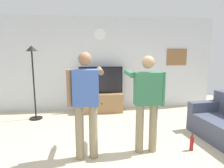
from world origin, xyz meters
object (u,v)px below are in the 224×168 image
beverage_bottle (192,143)px  wall_clock (100,34)px  floor_lamp (33,67)px  person_standing_nearer_couch (147,98)px  tv_stand (101,103)px  television (101,80)px  person_standing_nearer_lamp (86,100)px  framed_picture (177,57)px

beverage_bottle → wall_clock: bearing=117.8°
wall_clock → floor_lamp: bearing=-157.8°
floor_lamp → person_standing_nearer_couch: size_ratio=1.11×
tv_stand → television: size_ratio=0.98×
wall_clock → person_standing_nearer_lamp: (-0.40, -2.78, -1.21)m
framed_picture → floor_lamp: bearing=-170.1°
person_standing_nearer_couch → television: bearing=104.5°
wall_clock → person_standing_nearer_couch: wall_clock is taller
television → person_standing_nearer_couch: 2.52m
framed_picture → beverage_bottle: bearing=-107.6°
television → person_standing_nearer_lamp: bearing=-99.0°
framed_picture → person_standing_nearer_lamp: (-2.73, -2.78, -0.55)m
tv_stand → beverage_bottle: bearing=-59.5°
tv_stand → framed_picture: size_ratio=1.95×
wall_clock → framed_picture: 2.42m
floor_lamp → person_standing_nearer_lamp: (1.32, -2.08, -0.35)m
floor_lamp → television: bearing=14.9°
framed_picture → person_standing_nearer_couch: (-1.70, -2.69, -0.58)m
person_standing_nearer_lamp → person_standing_nearer_couch: size_ratio=1.04×
tv_stand → floor_lamp: size_ratio=0.64×
framed_picture → floor_lamp: floor_lamp is taller
wall_clock → television: bearing=-90.0°
framed_picture → person_standing_nearer_lamp: framed_picture is taller
wall_clock → floor_lamp: wall_clock is taller
person_standing_nearer_couch → framed_picture: bearing=57.7°
tv_stand → person_standing_nearer_couch: 2.57m
tv_stand → beverage_bottle: size_ratio=3.71×
person_standing_nearer_couch → person_standing_nearer_lamp: bearing=-174.5°
television → person_standing_nearer_lamp: 2.57m
tv_stand → wall_clock: size_ratio=3.79×
wall_clock → framed_picture: (2.33, 0.00, -0.66)m
television → wall_clock: (0.00, 0.24, 1.28)m
tv_stand → wall_clock: wall_clock is taller
tv_stand → beverage_bottle: (1.45, -2.47, -0.14)m
framed_picture → person_standing_nearer_couch: framed_picture is taller
wall_clock → beverage_bottle: 3.74m
beverage_bottle → floor_lamp: bearing=147.1°
tv_stand → framed_picture: framed_picture is taller
television → wall_clock: size_ratio=3.87×
person_standing_nearer_lamp → framed_picture: bearing=45.6°
person_standing_nearer_couch → wall_clock: bearing=103.2°
floor_lamp → person_standing_nearer_lamp: floor_lamp is taller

